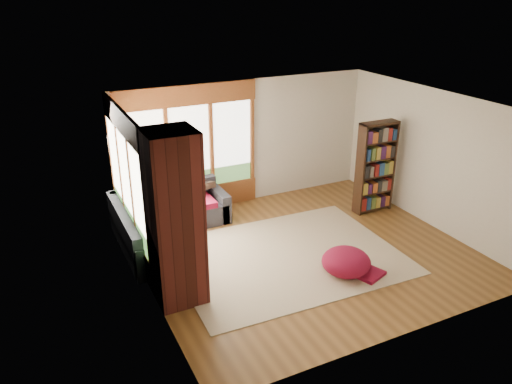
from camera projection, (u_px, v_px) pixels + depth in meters
name	position (u px, v px, depth m)	size (l,w,h in m)	color
floor	(305.00, 252.00, 8.77)	(5.50, 5.50, 0.00)	brown
ceiling	(311.00, 106.00, 7.75)	(5.50, 5.50, 0.00)	white
wall_back	(245.00, 143.00, 10.33)	(5.50, 0.04, 2.60)	silver
wall_front	(413.00, 251.00, 6.19)	(5.50, 0.04, 2.60)	silver
wall_left	(144.00, 214.00, 7.16)	(0.04, 5.00, 2.60)	silver
wall_right	(433.00, 159.00, 9.37)	(0.04, 5.00, 2.60)	silver
windows_back	(190.00, 149.00, 9.80)	(2.82, 0.10, 1.90)	brown
windows_left	(127.00, 183.00, 8.14)	(0.10, 2.62, 1.90)	brown
roller_blind	(116.00, 145.00, 8.68)	(0.03, 0.72, 0.90)	#718957
brick_chimney	(175.00, 219.00, 7.01)	(0.70, 0.70, 2.60)	#471914
sectional_sofa	(168.00, 219.00, 9.27)	(2.20, 2.20, 0.80)	#27282D
area_rug	(287.00, 257.00, 8.60)	(3.79, 2.90, 0.01)	white
bookshelf	(375.00, 167.00, 10.00)	(0.80, 0.27, 1.88)	black
pouf	(346.00, 261.00, 8.03)	(0.79, 0.79, 0.43)	maroon
dog_tan	(167.00, 188.00, 9.35)	(1.11, 1.11, 0.56)	brown
dog_brindle	(173.00, 212.00, 8.54)	(0.46, 0.75, 0.41)	#32231A
throw_pillows	(166.00, 193.00, 9.23)	(1.98, 1.68, 0.45)	#32251B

